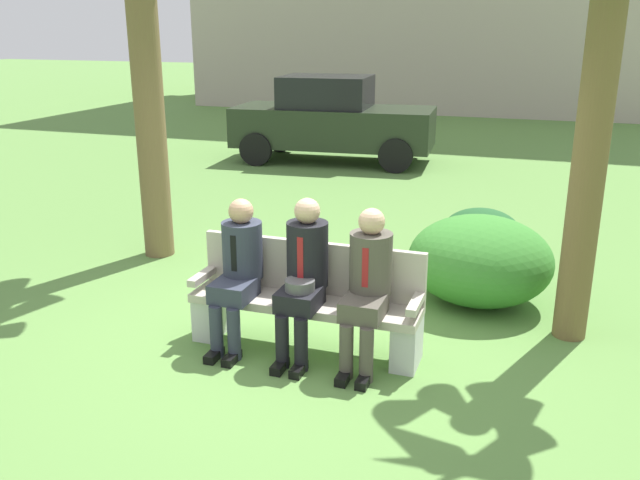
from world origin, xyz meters
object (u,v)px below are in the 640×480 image
at_px(seated_man_left, 238,266).
at_px(seated_man_middle, 304,271).
at_px(shrub_mid_lawn, 481,233).
at_px(seated_man_right, 367,281).
at_px(park_bench, 307,300).
at_px(shrub_near_bench, 480,260).
at_px(parked_car_near, 332,120).

distance_m(seated_man_left, seated_man_middle, 0.58).
distance_m(seated_man_left, shrub_mid_lawn, 3.49).
height_order(seated_man_right, shrub_mid_lawn, seated_man_right).
xyz_separation_m(park_bench, shrub_near_bench, (1.27, 1.46, 0.01)).
xyz_separation_m(park_bench, seated_man_right, (0.55, -0.13, 0.29)).
relative_size(seated_man_left, seated_man_right, 0.99).
height_order(park_bench, seated_man_left, seated_man_left).
xyz_separation_m(shrub_near_bench, shrub_mid_lawn, (-0.13, 1.43, -0.15)).
height_order(shrub_near_bench, parked_car_near, parked_car_near).
relative_size(park_bench, seated_man_left, 1.54).
distance_m(seated_man_middle, shrub_near_bench, 2.04).
relative_size(seated_man_middle, shrub_mid_lawn, 1.43).
relative_size(seated_man_left, shrub_near_bench, 0.90).
bearing_deg(shrub_mid_lawn, seated_man_middle, -110.34).
relative_size(seated_man_right, shrub_mid_lawn, 1.39).
distance_m(seated_man_middle, parked_car_near, 8.34).
bearing_deg(parked_car_near, shrub_near_bench, -60.70).
bearing_deg(shrub_near_bench, park_bench, -131.05).
bearing_deg(shrub_mid_lawn, parked_car_near, 124.84).
xyz_separation_m(park_bench, seated_man_left, (-0.56, -0.13, 0.28)).
bearing_deg(seated_man_middle, park_bench, 99.88).
relative_size(seated_man_left, parked_car_near, 0.31).
distance_m(seated_man_right, shrub_mid_lawn, 3.10).
bearing_deg(seated_man_left, park_bench, 13.05).
xyz_separation_m(seated_man_left, parked_car_near, (-1.77, 8.00, 0.13)).
relative_size(shrub_near_bench, shrub_mid_lawn, 1.52).
bearing_deg(shrub_near_bench, shrub_mid_lawn, 95.14).
bearing_deg(shrub_mid_lawn, shrub_near_bench, -84.86).
distance_m(park_bench, shrub_near_bench, 1.93).
bearing_deg(parked_car_near, park_bench, -73.51).
bearing_deg(parked_car_near, seated_man_left, -77.54).
distance_m(park_bench, seated_man_middle, 0.33).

